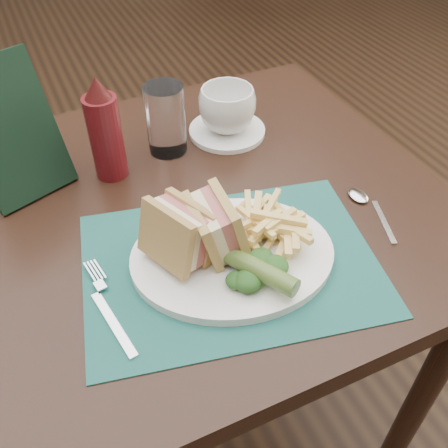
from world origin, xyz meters
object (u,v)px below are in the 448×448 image
object	(u,v)px
drinking_glass	(166,119)
coffee_cup	(227,109)
ketchup_bottle	(104,129)
plate	(232,255)
placemat	(230,263)
check_presenter	(12,132)
sandwich_half_a	(166,241)
table_main	(186,336)
saucer	(227,131)
sandwich_half_b	(202,229)

from	to	relation	value
drinking_glass	coffee_cup	bearing A→B (deg)	2.14
drinking_glass	ketchup_bottle	bearing A→B (deg)	-165.92
plate	placemat	bearing A→B (deg)	-122.37
check_presenter	placemat	bearing A→B (deg)	-72.77
check_presenter	coffee_cup	bearing A→B (deg)	-18.81
sandwich_half_a	check_presenter	distance (m)	0.33
plate	drinking_glass	bearing A→B (deg)	101.46
drinking_glass	check_presenter	xyz separation A→B (m)	(-0.26, -0.01, 0.05)
table_main	coffee_cup	world-z (taller)	coffee_cup
coffee_cup	placemat	bearing A→B (deg)	-114.09
table_main	saucer	bearing A→B (deg)	43.55
saucer	coffee_cup	world-z (taller)	coffee_cup
ketchup_bottle	check_presenter	world-z (taller)	check_presenter
plate	check_presenter	world-z (taller)	check_presenter
placemat	sandwich_half_a	world-z (taller)	sandwich_half_a
placemat	sandwich_half_a	xyz separation A→B (m)	(-0.09, 0.02, 0.06)
placemat	drinking_glass	size ratio (longest dim) A/B	3.28
saucer	check_presenter	xyz separation A→B (m)	(-0.38, -0.01, 0.11)
plate	sandwich_half_a	bearing A→B (deg)	-175.78
table_main	drinking_glass	size ratio (longest dim) A/B	6.92
placemat	ketchup_bottle	size ratio (longest dim) A/B	2.29
drinking_glass	plate	bearing A→B (deg)	-92.16
table_main	check_presenter	xyz separation A→B (m)	(-0.21, 0.15, 0.49)
plate	sandwich_half_b	world-z (taller)	sandwich_half_b
sandwich_half_a	coffee_cup	size ratio (longest dim) A/B	0.86
table_main	check_presenter	world-z (taller)	check_presenter
plate	ketchup_bottle	world-z (taller)	ketchup_bottle
plate	drinking_glass	xyz separation A→B (m)	(0.01, 0.31, 0.06)
ketchup_bottle	check_presenter	bearing A→B (deg)	171.38
saucer	ketchup_bottle	distance (m)	0.26
table_main	sandwich_half_a	xyz separation A→B (m)	(-0.06, -0.13, 0.44)
sandwich_half_b	coffee_cup	size ratio (longest dim) A/B	0.85
ketchup_bottle	drinking_glass	bearing A→B (deg)	14.08
placemat	saucer	xyz separation A→B (m)	(0.14, 0.32, 0.00)
table_main	ketchup_bottle	bearing A→B (deg)	118.15
sandwich_half_a	sandwich_half_b	world-z (taller)	same
sandwich_half_b	ketchup_bottle	world-z (taller)	ketchup_bottle
ketchup_bottle	check_presenter	xyz separation A→B (m)	(-0.14, 0.02, 0.02)
coffee_cup	ketchup_bottle	world-z (taller)	ketchup_bottle
sandwich_half_b	drinking_glass	distance (m)	0.30
table_main	placemat	distance (m)	0.41
plate	coffee_cup	world-z (taller)	coffee_cup
table_main	drinking_glass	distance (m)	0.47
saucer	ketchup_bottle	bearing A→B (deg)	-172.02
placemat	check_presenter	bearing A→B (deg)	127.94
table_main	sandwich_half_b	size ratio (longest dim) A/B	9.73
saucer	drinking_glass	bearing A→B (deg)	-177.86
sandwich_half_b	saucer	bearing A→B (deg)	62.73
sandwich_half_a	saucer	bearing A→B (deg)	29.02
sandwich_half_b	saucer	size ratio (longest dim) A/B	0.62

